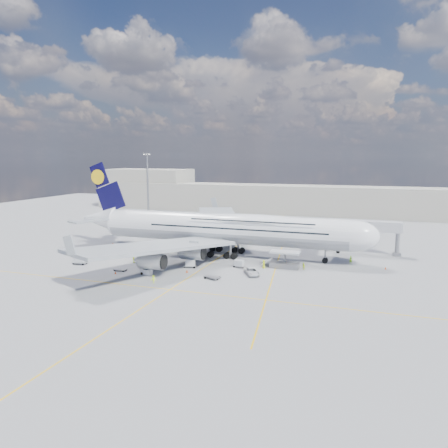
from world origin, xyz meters
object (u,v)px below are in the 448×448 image
(crew_wing, at_px, (134,259))
(crew_nose, at_px, (351,260))
(catering_truck_inner, at_px, (204,229))
(dolly_nose_far, at_px, (212,277))
(service_van, at_px, (252,272))
(light_mast, at_px, (148,189))
(baggage_tug, at_px, (146,271))
(cone_wing_left_outer, at_px, (207,232))
(cone_tail, at_px, (113,243))
(dolly_row_c, at_px, (190,263))
(crew_loader, at_px, (304,266))
(crew_tug, at_px, (154,279))
(cone_wing_right_outer, at_px, (115,273))
(dolly_nose_near, at_px, (239,263))
(cone_wing_left_inner, at_px, (200,237))
(dolly_row_b, at_px, (148,267))
(crew_van, at_px, (264,264))
(airliner, at_px, (224,228))
(dolly_row_a, at_px, (120,269))
(cone_nose, at_px, (385,268))
(dolly_back, at_px, (80,260))
(cone_wing_right_inner, at_px, (187,271))
(jet_bridge, at_px, (350,228))

(crew_wing, bearing_deg, crew_nose, -86.26)
(crew_wing, bearing_deg, catering_truck_inner, -17.61)
(catering_truck_inner, bearing_deg, dolly_nose_far, -88.52)
(crew_wing, bearing_deg, service_van, -106.44)
(light_mast, bearing_deg, baggage_tug, -61.74)
(cone_wing_left_outer, xyz_separation_m, cone_tail, (-18.03, -26.70, 0.00))
(dolly_row_c, xyz_separation_m, crew_loader, (24.15, 5.97, -0.22))
(crew_tug, bearing_deg, cone_tail, 113.30)
(dolly_row_c, height_order, service_van, dolly_row_c)
(light_mast, bearing_deg, cone_wing_right_outer, -67.54)
(dolly_row_c, relative_size, crew_loader, 2.11)
(dolly_nose_near, bearing_deg, cone_wing_left_inner, 134.65)
(service_van, distance_m, crew_loader, 12.21)
(dolly_row_b, distance_m, service_van, 23.16)
(dolly_row_b, xyz_separation_m, crew_van, (24.08, 8.58, 0.60))
(airliner, height_order, dolly_row_a, airliner)
(catering_truck_inner, relative_size, cone_nose, 13.20)
(service_van, distance_m, crew_wing, 28.75)
(cone_wing_left_inner, bearing_deg, light_mast, 149.31)
(dolly_nose_near, xyz_separation_m, crew_loader, (13.90, 2.39, -0.11))
(airliner, distance_m, cone_tail, 34.69)
(dolly_row_c, bearing_deg, dolly_row_a, -169.77)
(airliner, distance_m, cone_wing_left_inner, 25.12)
(cone_wing_left_inner, bearing_deg, dolly_back, -109.70)
(dolly_nose_near, bearing_deg, crew_loader, 18.74)
(dolly_back, height_order, crew_wing, dolly_back)
(catering_truck_inner, distance_m, cone_wing_left_outer, 5.93)
(airliner, bearing_deg, dolly_nose_far, -77.44)
(baggage_tug, distance_m, cone_wing_left_inner, 42.05)
(dolly_nose_far, xyz_separation_m, crew_wing, (-21.92, 6.61, 0.55))
(cone_wing_right_inner, bearing_deg, crew_nose, 30.40)
(crew_van, bearing_deg, dolly_row_b, 75.71)
(service_van, xyz_separation_m, crew_van, (1.07, 6.04, 0.22))
(dolly_row_b, distance_m, cone_wing_left_outer, 47.51)
(dolly_nose_near, relative_size, baggage_tug, 1.09)
(dolly_row_b, relative_size, cone_tail, 7.06)
(light_mast, distance_m, cone_nose, 87.15)
(dolly_row_b, distance_m, cone_nose, 52.13)
(crew_wing, height_order, cone_tail, crew_wing)
(dolly_nose_far, relative_size, crew_loader, 2.38)
(jet_bridge, xyz_separation_m, crew_loader, (-8.56, -18.72, -6.08))
(catering_truck_inner, distance_m, cone_nose, 58.46)
(dolly_row_b, distance_m, crew_tug, 11.57)
(airliner, relative_size, crew_tug, 48.91)
(crew_loader, xyz_separation_m, crew_van, (-8.51, -1.54, 0.18))
(crew_nose, xyz_separation_m, crew_wing, (-47.71, -15.18, -0.02))
(cone_wing_left_inner, bearing_deg, crew_van, -47.21)
(baggage_tug, distance_m, crew_van, 25.48)
(cone_wing_left_inner, xyz_separation_m, cone_wing_left_outer, (-1.63, 9.81, -0.07))
(light_mast, bearing_deg, dolly_row_b, -61.56)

